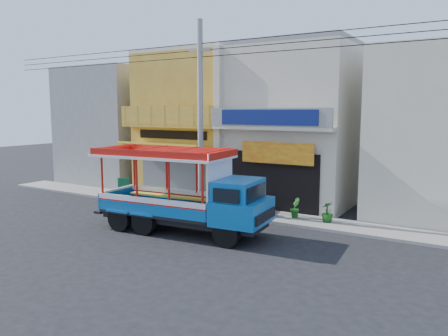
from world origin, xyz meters
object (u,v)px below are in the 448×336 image
object	(u,v)px
green_sign	(124,189)
potted_plant_c	(327,212)
potted_plant_a	(265,206)
songthaew_truck	(193,194)
potted_plant_b	(295,208)
utility_pole	(203,107)

from	to	relation	value
green_sign	potted_plant_c	world-z (taller)	green_sign
potted_plant_a	potted_plant_c	distance (m)	2.83
songthaew_truck	potted_plant_a	size ratio (longest dim) A/B	8.46
songthaew_truck	green_sign	xyz separation A→B (m)	(-7.21, 3.64, -1.06)
potted_plant_a	songthaew_truck	bearing A→B (deg)	-127.57
green_sign	potted_plant_b	world-z (taller)	green_sign
green_sign	potted_plant_c	size ratio (longest dim) A/B	1.20
potted_plant_a	potted_plant_b	world-z (taller)	potted_plant_b
songthaew_truck	potted_plant_b	world-z (taller)	songthaew_truck
songthaew_truck	green_sign	world-z (taller)	songthaew_truck
green_sign	potted_plant_c	xyz separation A→B (m)	(11.30, 0.49, -0.00)
potted_plant_b	potted_plant_c	world-z (taller)	potted_plant_b
songthaew_truck	potted_plant_b	bearing A→B (deg)	57.92
utility_pole	green_sign	world-z (taller)	utility_pole
potted_plant_c	utility_pole	bearing A→B (deg)	-59.96
green_sign	utility_pole	bearing A→B (deg)	-3.30
songthaew_truck	potted_plant_a	xyz separation A→B (m)	(1.27, 3.83, -1.06)
potted_plant_b	potted_plant_c	bearing A→B (deg)	-106.42
songthaew_truck	potted_plant_a	distance (m)	4.17
utility_pole	potted_plant_b	xyz separation A→B (m)	(4.34, 0.83, -4.47)
songthaew_truck	green_sign	bearing A→B (deg)	153.18
green_sign	potted_plant_c	bearing A→B (deg)	2.49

